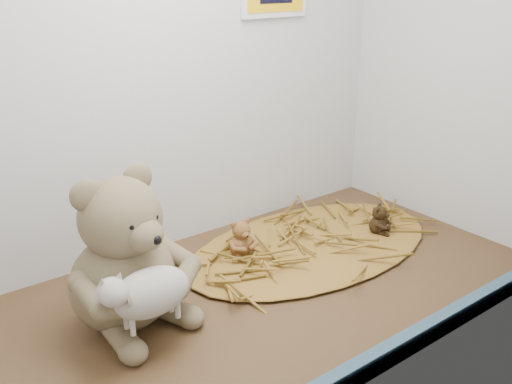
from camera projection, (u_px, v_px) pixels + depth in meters
alcove_shell at (214, 53)px, 98.58cm from camera, size 120.40×60.20×90.40cm
front_rail at (360, 370)px, 86.31cm from camera, size 119.28×2.20×3.60cm
straw_bed at (312, 244)px, 128.57cm from camera, size 63.64×36.95×1.23cm
main_teddy at (121, 251)px, 96.22cm from camera, size 27.56×28.51×28.27cm
toy_lamb at (151, 292)px, 89.91cm from camera, size 17.35×10.59×11.21cm
mini_teddy_tan at (241, 236)px, 121.77cm from camera, size 7.21×7.53×8.05cm
mini_teddy_brown at (379, 218)px, 132.21cm from camera, size 7.92×8.00×6.92cm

